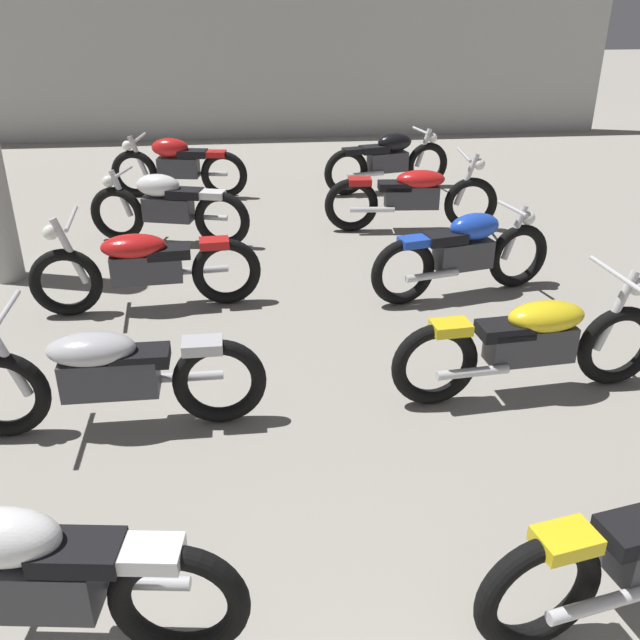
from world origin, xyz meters
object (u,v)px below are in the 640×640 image
Objects in this scene: motorcycle_left_row_2 at (108,374)px; motorcycle_left_row_5 at (178,166)px; motorcycle_left_row_1 at (34,580)px; motorcycle_right_row_3 at (464,252)px; motorcycle_left_row_3 at (145,266)px; motorcycle_right_row_2 at (532,341)px; motorcycle_right_row_4 at (413,195)px; motorcycle_left_row_4 at (167,207)px; motorcycle_right_row_5 at (388,160)px.

motorcycle_left_row_2 is 1.11× the size of motorcycle_left_row_5.
motorcycle_left_row_1 is 5.03m from motorcycle_right_row_3.
motorcycle_left_row_3 and motorcycle_right_row_2 have the same top height.
motorcycle_right_row_4 is (3.02, -1.78, -0.01)m from motorcycle_left_row_5.
motorcycle_right_row_2 reaches higher than motorcycle_left_row_4.
motorcycle_right_row_2 is (3.11, 0.16, 0.00)m from motorcycle_left_row_2.
motorcycle_right_row_4 reaches higher than motorcycle_right_row_3.
motorcycle_left_row_2 reaches higher than motorcycle_right_row_5.
motorcycle_left_row_2 is 1.12× the size of motorcycle_right_row_3.
motorcycle_right_row_2 is at bearing -61.56° from motorcycle_left_row_5.
motorcycle_left_row_2 is 3.85m from motorcycle_left_row_4.
motorcycle_right_row_2 is (3.07, -5.67, -0.01)m from motorcycle_left_row_5.
motorcycle_left_row_3 reaches higher than motorcycle_right_row_5.
motorcycle_right_row_3 is (3.09, -3.79, 0.00)m from motorcycle_left_row_5.
motorcycle_right_row_3 is at bearing 89.40° from motorcycle_right_row_2.
motorcycle_right_row_4 is 1.79m from motorcycle_right_row_5.
motorcycle_left_row_2 reaches higher than motorcycle_right_row_3.
motorcycle_left_row_3 is 1.12× the size of motorcycle_left_row_4.
motorcycle_right_row_5 is at bearing 62.05° from motorcycle_left_row_2.
motorcycle_left_row_5 is at bearing 89.44° from motorcycle_left_row_1.
motorcycle_left_row_3 is at bearing -128.83° from motorcycle_right_row_5.
motorcycle_right_row_2 is (3.14, 2.03, -0.01)m from motorcycle_left_row_1.
motorcycle_left_row_2 is at bearing -127.13° from motorcycle_right_row_4.
motorcycle_left_row_4 is 4.78m from motorcycle_right_row_2.
motorcycle_left_row_2 is 6.60m from motorcycle_right_row_5.
motorcycle_right_row_3 is at bearing 0.41° from motorcycle_left_row_3.
motorcycle_right_row_4 is (-0.07, 2.01, -0.01)m from motorcycle_right_row_3.
motorcycle_right_row_5 is (3.09, 5.83, 0.01)m from motorcycle_left_row_2.
motorcycle_left_row_2 reaches higher than motorcycle_left_row_5.
motorcycle_left_row_4 is 3.56m from motorcycle_right_row_3.
motorcycle_right_row_5 is (-0.04, 3.80, 0.00)m from motorcycle_right_row_3.
motorcycle_right_row_4 is (2.99, 0.19, -0.01)m from motorcycle_left_row_4.
motorcycle_left_row_4 is at bearing 88.46° from motorcycle_left_row_3.
motorcycle_left_row_2 is 3.73m from motorcycle_right_row_3.
motorcycle_right_row_4 is at bearing -91.09° from motorcycle_right_row_5.
motorcycle_right_row_3 is at bearing 33.03° from motorcycle_left_row_2.
motorcycle_left_row_2 is at bearing -117.95° from motorcycle_right_row_5.
motorcycle_left_row_3 is 3.65m from motorcycle_right_row_4.
motorcycle_right_row_5 is at bearing 51.17° from motorcycle_left_row_3.
motorcycle_right_row_3 is 0.89× the size of motorcycle_right_row_4.
motorcycle_left_row_2 is (0.03, 1.87, -0.01)m from motorcycle_left_row_1.
motorcycle_right_row_4 is at bearing 33.73° from motorcycle_left_row_3.
motorcycle_left_row_1 is 1.00× the size of motorcycle_left_row_5.
motorcycle_right_row_3 is at bearing -30.69° from motorcycle_left_row_4.
motorcycle_left_row_3 is 3.60m from motorcycle_right_row_2.
motorcycle_left_row_2 is 1.12× the size of motorcycle_left_row_4.
motorcycle_right_row_2 is at bearing -90.60° from motorcycle_right_row_3.
motorcycle_left_row_1 is 1.02× the size of motorcycle_left_row_4.
motorcycle_right_row_5 is at bearing 90.55° from motorcycle_right_row_3.
motorcycle_right_row_4 is at bearing 92.01° from motorcycle_right_row_3.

